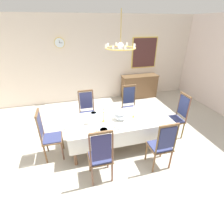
# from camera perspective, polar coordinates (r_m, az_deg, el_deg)

# --- Properties ---
(ground) EXTENTS (7.60, 6.33, 0.04)m
(ground) POSITION_cam_1_polar(r_m,az_deg,el_deg) (4.23, 2.85, -12.63)
(ground) COLOR #B9B4A7
(back_wall) EXTENTS (7.60, 0.08, 3.01)m
(back_wall) POSITION_cam_1_polar(r_m,az_deg,el_deg) (6.43, -5.82, 17.15)
(back_wall) COLOR beige
(back_wall) RESTS_ON ground
(dining_table) EXTENTS (2.38, 1.03, 0.74)m
(dining_table) POSITION_cam_1_polar(r_m,az_deg,el_deg) (3.95, 2.33, -3.42)
(dining_table) COLOR brown
(dining_table) RESTS_ON ground
(tablecloth) EXTENTS (2.40, 1.05, 0.39)m
(tablecloth) POSITION_cam_1_polar(r_m,az_deg,el_deg) (3.96, 2.33, -3.75)
(tablecloth) COLOR white
(tablecloth) RESTS_ON dining_table
(chair_south_a) EXTENTS (0.44, 0.42, 1.22)m
(chair_south_a) POSITION_cam_1_polar(r_m,az_deg,el_deg) (3.15, -3.93, -14.58)
(chair_south_a) COLOR brown
(chair_south_a) RESTS_ON ground
(chair_north_a) EXTENTS (0.44, 0.42, 1.15)m
(chair_north_a) POSITION_cam_1_polar(r_m,az_deg,el_deg) (4.67, -8.44, 0.47)
(chair_north_a) COLOR brown
(chair_north_a) RESTS_ON ground
(chair_south_b) EXTENTS (0.44, 0.42, 1.14)m
(chair_south_b) POSITION_cam_1_polar(r_m,az_deg,el_deg) (3.55, 16.71, -10.67)
(chair_south_b) COLOR brown
(chair_south_b) RESTS_ON ground
(chair_north_b) EXTENTS (0.44, 0.42, 1.18)m
(chair_north_b) POSITION_cam_1_polar(r_m,az_deg,el_deg) (4.93, 6.14, 2.36)
(chair_north_b) COLOR brown
(chair_north_b) RESTS_ON ground
(chair_head_west) EXTENTS (0.42, 0.44, 1.18)m
(chair_head_west) POSITION_cam_1_polar(r_m,az_deg,el_deg) (3.90, -20.98, -7.32)
(chair_head_west) COLOR brown
(chair_head_west) RESTS_ON ground
(chair_head_east) EXTENTS (0.42, 0.44, 1.19)m
(chair_head_east) POSITION_cam_1_polar(r_m,az_deg,el_deg) (4.66, 21.49, -1.21)
(chair_head_east) COLOR brown
(chair_head_east) RESTS_ON ground
(soup_tureen) EXTENTS (0.32, 0.32, 0.25)m
(soup_tureen) POSITION_cam_1_polar(r_m,az_deg,el_deg) (3.86, 2.94, -0.87)
(soup_tureen) COLOR white
(soup_tureen) RESTS_ON tablecloth
(candlestick_west) EXTENTS (0.07, 0.07, 0.35)m
(candlestick_west) POSITION_cam_1_polar(r_m,az_deg,el_deg) (3.76, -2.96, -1.37)
(candlestick_west) COLOR gold
(candlestick_west) RESTS_ON tablecloth
(candlestick_east) EXTENTS (0.07, 0.07, 0.32)m
(candlestick_east) POSITION_cam_1_polar(r_m,az_deg,el_deg) (3.96, 7.47, -0.18)
(candlestick_east) COLOR gold
(candlestick_east) RESTS_ON tablecloth
(bowl_near_left) EXTENTS (0.17, 0.17, 0.04)m
(bowl_near_left) POSITION_cam_1_polar(r_m,az_deg,el_deg) (3.58, 2.84, -5.22)
(bowl_near_left) COLOR white
(bowl_near_left) RESTS_ON tablecloth
(bowl_near_right) EXTENTS (0.20, 0.20, 0.04)m
(bowl_near_right) POSITION_cam_1_polar(r_m,az_deg,el_deg) (3.49, -2.86, -6.22)
(bowl_near_right) COLOR white
(bowl_near_right) RESTS_ON tablecloth
(bowl_far_left) EXTENTS (0.15, 0.15, 0.03)m
(bowl_far_left) POSITION_cam_1_polar(r_m,az_deg,el_deg) (4.24, 3.89, 0.40)
(bowl_far_left) COLOR white
(bowl_far_left) RESTS_ON tablecloth
(bowl_far_right) EXTENTS (0.16, 0.16, 0.04)m
(bowl_far_right) POSITION_cam_1_polar(r_m,az_deg,el_deg) (4.14, -6.31, -0.38)
(bowl_far_right) COLOR white
(bowl_far_right) RESTS_ON tablecloth
(spoon_primary) EXTENTS (0.05, 0.18, 0.01)m
(spoon_primary) POSITION_cam_1_polar(r_m,az_deg,el_deg) (3.59, 1.02, -5.48)
(spoon_primary) COLOR gold
(spoon_primary) RESTS_ON tablecloth
(spoon_secondary) EXTENTS (0.06, 0.17, 0.01)m
(spoon_secondary) POSITION_cam_1_polar(r_m,az_deg,el_deg) (3.50, -5.12, -6.56)
(spoon_secondary) COLOR gold
(spoon_secondary) RESTS_ON tablecloth
(sideboard) EXTENTS (1.44, 0.48, 0.90)m
(sideboard) POSITION_cam_1_polar(r_m,az_deg,el_deg) (6.90, 9.29, 8.63)
(sideboard) COLOR brown
(sideboard) RESTS_ON ground
(mounted_clock) EXTENTS (0.34, 0.06, 0.34)m
(mounted_clock) POSITION_cam_1_polar(r_m,az_deg,el_deg) (6.18, -17.53, 21.66)
(mounted_clock) COLOR #D1B251
(framed_painting) EXTENTS (1.01, 0.05, 1.13)m
(framed_painting) POSITION_cam_1_polar(r_m,az_deg,el_deg) (6.90, 10.98, 19.27)
(framed_painting) COLOR #D1B251
(chandelier) EXTENTS (0.60, 0.60, 0.66)m
(chandelier) POSITION_cam_1_polar(r_m,az_deg,el_deg) (3.38, 2.92, 21.25)
(chandelier) COLOR gold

